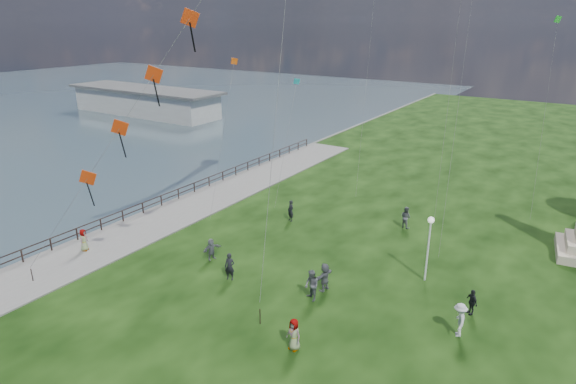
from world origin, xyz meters
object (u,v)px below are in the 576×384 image
Objects in this scene: person_8 at (459,320)px; person_10 at (84,241)px; person_4 at (294,334)px; person_1 at (312,285)px; person_9 at (472,302)px; pier_pavilion at (145,101)px; lamppost at (429,235)px; person_11 at (325,277)px; person_6 at (291,211)px; person_5 at (211,249)px; person_7 at (406,217)px; person_0 at (230,267)px.

person_8 is 24.19m from person_10.
person_1 is at bearing 119.78° from person_4.
person_9 is 0.94× the size of person_10.
pier_pavilion is 7.22× the size of lamppost.
person_9 is (0.08, 2.30, -0.17)m from person_8.
person_11 is (16.10, 4.50, 0.08)m from person_10.
person_8 reaches higher than person_6.
person_6 is 0.98× the size of person_11.
person_5 reaches higher than person_9.
person_11 reaches higher than person_4.
person_8 is (6.34, 5.36, 0.08)m from person_4.
person_1 is 1.12× the size of person_4.
person_7 is (54.52, -23.00, -1.00)m from pier_pavilion.
pier_pavilion is 63.70m from person_11.
person_5 is at bearing -76.01° from person_11.
person_0 is 5.79m from person_11.
person_10 is at bearing -65.00° from person_11.
person_7 is at bearing -22.87° from pier_pavilion.
pier_pavilion reaches higher than person_1.
person_7 is 0.93× the size of person_8.
person_1 is 1.24× the size of person_5.
person_11 is at bearing -70.01° from person_5.
person_11 is (-0.82, -11.25, 0.02)m from person_7.
person_9 is 8.07m from person_11.
person_11 is (-4.59, -4.30, -2.14)m from lamppost.
person_8 is 1.16× the size of person_10.
person_4 is 0.96× the size of person_11.
person_4 is at bearing -86.76° from person_9.
person_4 is (-3.24, -9.80, -2.18)m from lamppost.
person_0 reaches higher than person_5.
person_0 is at bearing -119.18° from person_9.
person_4 is at bearing -119.38° from person_10.
person_8 reaches higher than person_10.
lamppost is 2.47× the size of person_6.
person_10 is at bearing 131.08° from person_5.
lamppost is 2.49× the size of person_7.
person_7 is at bearing -174.80° from person_11.
person_1 is 4.43m from person_4.
person_5 is at bearing -158.67° from lamppost.
person_11 is (53.69, -34.25, -0.98)m from pier_pavilion.
person_5 is 0.95× the size of person_10.
person_11 is at bearing -121.29° from person_9.
person_10 reaches higher than person_5.
person_1 is 1.18× the size of person_10.
person_1 is at bearing -79.37° from person_5.
lamppost is 7.62m from person_1.
person_6 is (46.51, -26.64, -1.00)m from pier_pavilion.
person_8 is at bearing -105.71° from person_10.
person_9 is (7.88, 3.48, -0.19)m from person_1.
person_1 is 11.39m from person_6.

